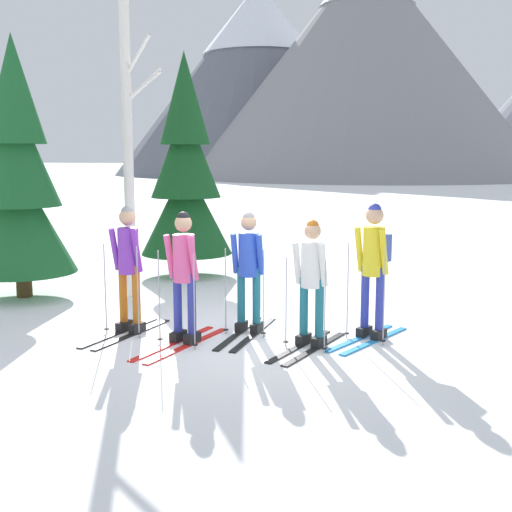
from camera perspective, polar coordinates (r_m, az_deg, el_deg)
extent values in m
plane|color=white|center=(8.69, -1.24, -7.26)|extent=(400.00, 400.00, 0.00)
cube|color=black|center=(9.00, -10.77, -6.78)|extent=(0.41, 1.65, 0.02)
cube|color=black|center=(9.13, -11.90, -6.59)|extent=(0.41, 1.65, 0.02)
cube|color=black|center=(9.06, -10.41, -6.21)|extent=(0.16, 0.28, 0.12)
cylinder|color=#B76019|center=(8.96, -10.49, -3.40)|extent=(0.11, 0.11, 0.83)
cube|color=black|center=(9.19, -11.53, -6.03)|extent=(0.16, 0.28, 0.12)
cylinder|color=#B76019|center=(9.09, -11.62, -3.26)|extent=(0.11, 0.11, 0.83)
cylinder|color=purple|center=(8.92, -11.17, 0.46)|extent=(0.28, 0.28, 0.62)
sphere|color=tan|center=(8.86, -11.26, 3.38)|extent=(0.22, 0.22, 0.22)
sphere|color=gray|center=(8.86, -11.27, 3.81)|extent=(0.17, 0.17, 0.17)
cylinder|color=purple|center=(8.76, -10.47, 0.45)|extent=(0.12, 0.21, 0.59)
cylinder|color=purple|center=(8.97, -12.33, 0.59)|extent=(0.12, 0.21, 0.59)
cylinder|color=#A5A5AD|center=(8.70, -10.35, -3.17)|extent=(0.02, 0.02, 1.24)
cylinder|color=black|center=(8.84, -10.25, -6.73)|extent=(0.07, 0.07, 0.01)
cylinder|color=#A5A5AD|center=(9.03, -13.13, -2.83)|extent=(0.02, 0.02, 1.24)
cylinder|color=black|center=(9.15, -13.01, -6.27)|extent=(0.07, 0.07, 0.01)
cube|color=red|center=(8.40, -6.01, -7.82)|extent=(0.51, 1.74, 0.02)
cube|color=red|center=(8.52, -7.24, -7.60)|extent=(0.51, 1.74, 0.02)
cube|color=black|center=(8.46, -5.63, -7.20)|extent=(0.17, 0.28, 0.12)
cylinder|color=#2D389E|center=(8.34, -5.68, -4.25)|extent=(0.11, 0.11, 0.81)
cube|color=black|center=(8.58, -6.86, -6.99)|extent=(0.17, 0.28, 0.12)
cylinder|color=#2D389E|center=(8.47, -6.91, -4.08)|extent=(0.11, 0.11, 0.81)
cylinder|color=#E55193|center=(8.29, -6.37, -0.19)|extent=(0.28, 0.28, 0.61)
sphere|color=tan|center=(8.24, -6.42, 2.89)|extent=(0.22, 0.22, 0.22)
sphere|color=black|center=(8.23, -6.43, 3.34)|extent=(0.16, 0.16, 0.16)
cylinder|color=#E55193|center=(8.14, -5.57, -0.22)|extent=(0.12, 0.21, 0.58)
cylinder|color=#E55193|center=(8.35, -7.62, -0.04)|extent=(0.12, 0.21, 0.58)
cylinder|color=#A5A5AD|center=(8.09, -5.46, -4.06)|extent=(0.02, 0.02, 1.22)
cylinder|color=black|center=(8.23, -5.40, -7.78)|extent=(0.07, 0.07, 0.01)
cylinder|color=#A5A5AD|center=(8.40, -8.53, -3.64)|extent=(0.02, 0.02, 1.22)
cylinder|color=black|center=(8.53, -8.44, -7.24)|extent=(0.07, 0.07, 0.01)
cube|color=black|center=(8.86, -0.16, -6.88)|extent=(0.19, 1.77, 0.02)
cube|color=black|center=(8.93, -1.51, -6.76)|extent=(0.19, 1.77, 0.02)
cube|color=black|center=(8.93, 0.04, -6.28)|extent=(0.12, 0.27, 0.12)
cylinder|color=#1E6B7A|center=(8.83, 0.04, -3.56)|extent=(0.11, 0.11, 0.79)
cube|color=black|center=(9.00, -1.30, -6.17)|extent=(0.12, 0.27, 0.12)
cylinder|color=#1E6B7A|center=(8.90, -1.31, -3.47)|extent=(0.11, 0.11, 0.79)
cylinder|color=blue|center=(8.76, -0.64, 0.13)|extent=(0.28, 0.28, 0.59)
sphere|color=tan|center=(8.70, -0.65, 2.96)|extent=(0.21, 0.21, 0.21)
sphere|color=gray|center=(8.70, -0.65, 3.38)|extent=(0.16, 0.16, 0.16)
cylinder|color=blue|center=(8.64, 0.36, 0.13)|extent=(0.09, 0.20, 0.56)
cylinder|color=blue|center=(8.76, -1.88, 0.24)|extent=(0.09, 0.20, 0.56)
cylinder|color=#A5A5AD|center=(8.60, 0.69, -3.37)|extent=(0.02, 0.02, 1.18)
cylinder|color=black|center=(8.72, 0.68, -6.79)|extent=(0.07, 0.07, 0.01)
cylinder|color=#A5A5AD|center=(8.77, -2.69, -3.14)|extent=(0.02, 0.02, 1.18)
cylinder|color=black|center=(8.89, -2.66, -6.49)|extent=(0.07, 0.07, 0.01)
cube|color=black|center=(8.25, 5.25, -8.11)|extent=(0.56, 1.60, 0.02)
cube|color=black|center=(8.34, 3.88, -7.90)|extent=(0.56, 1.60, 0.02)
cube|color=black|center=(8.31, 5.56, -7.48)|extent=(0.18, 0.28, 0.12)
cylinder|color=#1E6B7A|center=(8.21, 5.60, -4.63)|extent=(0.11, 0.11, 0.77)
cube|color=black|center=(8.41, 4.20, -7.27)|extent=(0.18, 0.28, 0.12)
cylinder|color=#1E6B7A|center=(8.30, 4.23, -4.45)|extent=(0.11, 0.11, 0.77)
cylinder|color=white|center=(8.14, 4.96, -0.75)|extent=(0.28, 0.28, 0.58)
sphere|color=tan|center=(8.08, 5.00, 2.22)|extent=(0.21, 0.21, 0.21)
sphere|color=#B76019|center=(8.08, 5.01, 2.66)|extent=(0.16, 0.16, 0.16)
cylinder|color=white|center=(8.01, 5.93, -0.81)|extent=(0.13, 0.21, 0.55)
cylinder|color=white|center=(8.17, 3.65, -0.59)|extent=(0.13, 0.21, 0.55)
cylinder|color=#A5A5AD|center=(7.96, 6.09, -4.51)|extent=(0.02, 0.02, 1.15)
cylinder|color=black|center=(8.10, 6.03, -8.08)|extent=(0.07, 0.07, 0.01)
cylinder|color=#A5A5AD|center=(8.20, 2.67, -4.08)|extent=(0.02, 0.02, 1.15)
cylinder|color=black|center=(8.33, 2.64, -7.55)|extent=(0.07, 0.07, 0.01)
cube|color=#1E84D1|center=(8.69, 10.42, -7.35)|extent=(0.77, 1.51, 0.02)
cube|color=#1E84D1|center=(8.79, 9.16, -7.12)|extent=(0.77, 1.51, 0.02)
cube|color=black|center=(8.75, 10.75, -6.76)|extent=(0.21, 0.28, 0.12)
cylinder|color=#2D389E|center=(8.64, 10.84, -3.77)|extent=(0.11, 0.11, 0.85)
cube|color=black|center=(8.86, 9.50, -6.54)|extent=(0.21, 0.28, 0.12)
cylinder|color=#2D389E|center=(8.74, 9.58, -3.59)|extent=(0.11, 0.11, 0.85)
cylinder|color=yellow|center=(8.58, 10.32, 0.41)|extent=(0.28, 0.28, 0.64)
sphere|color=tan|center=(8.53, 10.40, 3.54)|extent=(0.23, 0.23, 0.23)
sphere|color=#2D389E|center=(8.52, 10.42, 4.00)|extent=(0.17, 0.17, 0.17)
cylinder|color=yellow|center=(8.44, 11.19, 0.37)|extent=(0.16, 0.22, 0.61)
cylinder|color=yellow|center=(8.61, 9.08, 0.59)|extent=(0.16, 0.22, 0.61)
cylinder|color=#A5A5AD|center=(8.39, 11.22, -3.51)|extent=(0.02, 0.02, 1.28)
cylinder|color=black|center=(8.53, 11.11, -7.32)|extent=(0.07, 0.07, 0.01)
cylinder|color=#A5A5AD|center=(8.65, 8.08, -3.05)|extent=(0.02, 0.02, 1.28)
cylinder|color=black|center=(8.79, 7.99, -6.76)|extent=(0.07, 0.07, 0.01)
cube|color=#384C99|center=(8.72, 10.87, 0.74)|extent=(0.30, 0.25, 0.36)
cylinder|color=#51381E|center=(11.82, -19.79, -1.36)|extent=(0.27, 0.27, 0.85)
cone|color=#195628|center=(11.71, -20.01, 2.98)|extent=(1.82, 1.82, 1.80)
cone|color=#195628|center=(11.66, -20.31, 8.55)|extent=(1.39, 1.39, 1.80)
cone|color=#195628|center=(11.71, -20.59, 13.65)|extent=(0.99, 0.99, 1.80)
cylinder|color=#51381E|center=(13.33, -6.09, 0.23)|extent=(0.27, 0.27, 0.86)
cone|color=#14471E|center=(13.22, -6.15, 4.13)|extent=(1.84, 1.84, 1.82)
cone|color=#14471E|center=(13.18, -6.24, 9.10)|extent=(1.41, 1.41, 1.82)
cone|color=#14471E|center=(13.23, -6.31, 13.67)|extent=(1.00, 1.00, 1.82)
cylinder|color=silver|center=(11.15, -11.20, 9.15)|extent=(0.17, 0.17, 5.01)
cylinder|color=silver|center=(11.07, -10.38, 16.98)|extent=(0.57, 0.27, 0.64)
cylinder|color=silver|center=(11.19, -9.86, 14.60)|extent=(0.57, 0.28, 0.61)
cylinder|color=silver|center=(11.08, -9.88, 14.55)|extent=(0.65, 0.06, 0.49)
cone|color=slate|center=(86.05, 0.21, 15.19)|extent=(37.03, 37.03, 23.99)
cone|color=white|center=(87.21, 0.22, 20.13)|extent=(14.37, 14.37, 8.87)
cone|color=gray|center=(74.73, 9.62, 16.27)|extent=(39.06, 39.06, 24.57)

